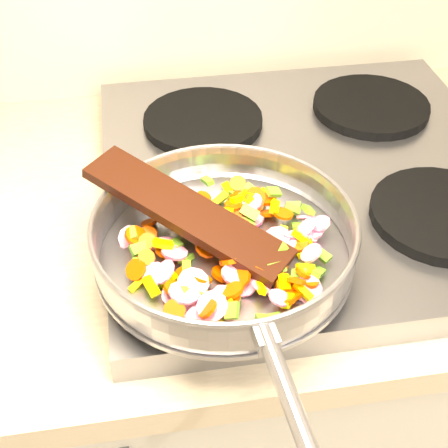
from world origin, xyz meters
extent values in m
cube|color=#939399|center=(-0.70, 1.67, 0.92)|extent=(0.60, 0.60, 0.04)
cylinder|color=black|center=(-0.84, 1.52, 0.95)|extent=(0.19, 0.19, 0.02)
cylinder|color=black|center=(-0.56, 1.52, 0.95)|extent=(0.19, 0.19, 0.02)
cylinder|color=black|center=(-0.84, 1.81, 0.95)|extent=(0.19, 0.19, 0.02)
cylinder|color=black|center=(-0.56, 1.81, 0.95)|extent=(0.19, 0.19, 0.02)
cylinder|color=#9E9EA5|center=(-0.86, 1.49, 0.96)|extent=(0.31, 0.31, 0.01)
torus|color=#9E9EA5|center=(-0.86, 1.49, 0.99)|extent=(0.35, 0.35, 0.05)
torus|color=#9E9EA5|center=(-0.86, 1.49, 1.01)|extent=(0.31, 0.31, 0.01)
cylinder|color=#9E9EA5|center=(-0.84, 1.24, 1.00)|extent=(0.03, 0.19, 0.02)
cube|color=#9E9EA5|center=(-0.84, 1.32, 1.00)|extent=(0.02, 0.03, 0.02)
cylinder|color=#CF3E00|center=(-0.94, 1.55, 0.97)|extent=(0.02, 0.02, 0.01)
cylinder|color=#CC135F|center=(-0.91, 1.41, 0.98)|extent=(0.05, 0.05, 0.02)
cylinder|color=#CC135F|center=(-0.91, 1.56, 0.97)|extent=(0.03, 0.04, 0.02)
cube|color=#5D9921|center=(-0.87, 1.38, 0.98)|extent=(0.02, 0.02, 0.02)
cube|color=#5D9921|center=(-0.75, 1.52, 0.99)|extent=(0.01, 0.02, 0.01)
cube|color=#5D9921|center=(-0.82, 1.59, 0.97)|extent=(0.02, 0.02, 0.01)
cube|color=#FFEE00|center=(-0.87, 1.50, 0.97)|extent=(0.02, 0.01, 0.02)
cylinder|color=#CF3E00|center=(-0.88, 1.53, 0.98)|extent=(0.03, 0.03, 0.02)
cylinder|color=#CC135F|center=(-0.83, 1.41, 0.98)|extent=(0.03, 0.04, 0.02)
cube|color=#FFEE00|center=(-0.90, 1.58, 0.98)|extent=(0.02, 0.01, 0.01)
cube|color=#5D9921|center=(-0.81, 1.58, 0.98)|extent=(0.02, 0.02, 0.02)
cylinder|color=#CF3E00|center=(-0.87, 1.57, 0.98)|extent=(0.03, 0.03, 0.02)
cylinder|color=#CF3E00|center=(-0.83, 1.55, 0.98)|extent=(0.03, 0.03, 0.01)
cube|color=#FFEE00|center=(-0.95, 1.43, 0.98)|extent=(0.02, 0.03, 0.02)
cylinder|color=#CF3E00|center=(-0.77, 1.47, 0.98)|extent=(0.03, 0.04, 0.02)
cylinder|color=#CF3E00|center=(-0.93, 1.39, 0.98)|extent=(0.03, 0.03, 0.02)
cube|color=#FFEE00|center=(-0.85, 1.53, 0.99)|extent=(0.02, 0.02, 0.01)
cube|color=#FFEE00|center=(-0.83, 1.60, 0.97)|extent=(0.02, 0.02, 0.01)
cube|color=#5D9921|center=(-0.88, 1.40, 0.97)|extent=(0.02, 0.02, 0.01)
cylinder|color=#CF3E00|center=(-0.96, 1.50, 0.97)|extent=(0.03, 0.04, 0.02)
cylinder|color=#CF3E00|center=(-0.87, 1.40, 0.98)|extent=(0.03, 0.03, 0.01)
cylinder|color=#CF3E00|center=(-0.81, 1.39, 0.98)|extent=(0.03, 0.03, 0.02)
cube|color=#5D9921|center=(-0.81, 1.43, 0.98)|extent=(0.02, 0.02, 0.02)
cylinder|color=#CC135F|center=(-0.78, 1.40, 0.97)|extent=(0.04, 0.04, 0.03)
cube|color=#FFEE00|center=(-0.96, 1.45, 0.97)|extent=(0.02, 0.02, 0.02)
cylinder|color=#CC135F|center=(-0.88, 1.51, 0.98)|extent=(0.04, 0.04, 0.01)
cube|color=#FFEE00|center=(-0.79, 1.40, 0.98)|extent=(0.02, 0.03, 0.02)
cylinder|color=#CC135F|center=(-0.89, 1.38, 0.98)|extent=(0.05, 0.04, 0.02)
cylinder|color=#CC135F|center=(-0.82, 1.53, 0.97)|extent=(0.04, 0.04, 0.01)
cylinder|color=#CC135F|center=(-0.76, 1.44, 0.99)|extent=(0.03, 0.04, 0.02)
cylinder|color=#CF3E00|center=(-0.81, 1.56, 0.98)|extent=(0.04, 0.03, 0.03)
cube|color=#5D9921|center=(-0.80, 1.47, 0.98)|extent=(0.02, 0.01, 0.01)
cube|color=#FFEE00|center=(-0.92, 1.49, 0.98)|extent=(0.01, 0.03, 0.02)
cube|color=#FFEE00|center=(-0.80, 1.41, 0.98)|extent=(0.01, 0.02, 0.02)
cube|color=#5D9921|center=(-0.82, 1.52, 0.98)|extent=(0.01, 0.02, 0.01)
cylinder|color=#CC135F|center=(-0.85, 1.43, 0.97)|extent=(0.04, 0.04, 0.01)
cube|color=#5D9921|center=(-0.89, 1.53, 0.99)|extent=(0.02, 0.02, 0.01)
cube|color=#FFEE00|center=(-0.90, 1.59, 0.97)|extent=(0.02, 0.02, 0.01)
cylinder|color=#CC135F|center=(-0.91, 1.40, 0.97)|extent=(0.03, 0.03, 0.02)
cylinder|color=#CF3E00|center=(-0.78, 1.42, 0.98)|extent=(0.02, 0.03, 0.02)
cube|color=#FFEE00|center=(-0.85, 1.56, 0.98)|extent=(0.02, 0.02, 0.02)
cylinder|color=#CC135F|center=(-0.93, 1.44, 0.98)|extent=(0.03, 0.04, 0.03)
cylinder|color=#CC135F|center=(-0.78, 1.49, 0.98)|extent=(0.03, 0.03, 0.02)
cube|color=#5D9921|center=(-0.78, 1.56, 0.99)|extent=(0.02, 0.02, 0.02)
cylinder|color=#CC135F|center=(-0.76, 1.49, 0.98)|extent=(0.03, 0.04, 0.03)
cube|color=#5D9921|center=(-0.95, 1.44, 0.97)|extent=(0.02, 0.01, 0.01)
cylinder|color=#CF3E00|center=(-0.79, 1.54, 0.97)|extent=(0.03, 0.03, 0.02)
cylinder|color=#CC135F|center=(-0.88, 1.37, 0.96)|extent=(0.04, 0.04, 0.02)
cylinder|color=#CF3E00|center=(-0.96, 1.46, 0.97)|extent=(0.04, 0.03, 0.02)
cylinder|color=#CF3E00|center=(-0.80, 1.44, 0.98)|extent=(0.03, 0.03, 0.02)
cylinder|color=#CC135F|center=(-0.89, 1.52, 0.98)|extent=(0.04, 0.04, 0.02)
cube|color=#5D9921|center=(-0.90, 1.52, 0.97)|extent=(0.02, 0.01, 0.01)
cylinder|color=#CF3E00|center=(-0.95, 1.47, 0.99)|extent=(0.03, 0.02, 0.02)
cube|color=#5D9921|center=(-0.80, 1.46, 0.99)|extent=(0.02, 0.02, 0.02)
cube|color=#FFEE00|center=(-0.85, 1.51, 0.97)|extent=(0.03, 0.01, 0.01)
cylinder|color=#CF3E00|center=(-0.95, 1.52, 0.98)|extent=(0.03, 0.03, 0.01)
cube|color=#5D9921|center=(-0.84, 1.50, 0.98)|extent=(0.02, 0.03, 0.01)
cylinder|color=#CC135F|center=(-0.88, 1.55, 0.98)|extent=(0.03, 0.03, 0.02)
cylinder|color=#CC135F|center=(-0.75, 1.49, 0.98)|extent=(0.03, 0.04, 0.03)
cube|color=#5D9921|center=(-0.83, 1.45, 0.98)|extent=(0.02, 0.02, 0.01)
cylinder|color=#CC135F|center=(-0.74, 1.50, 0.98)|extent=(0.04, 0.04, 0.02)
cylinder|color=#CF3E00|center=(-0.87, 1.55, 0.97)|extent=(0.03, 0.03, 0.02)
cylinder|color=#CC135F|center=(-0.77, 1.48, 0.98)|extent=(0.04, 0.04, 0.02)
cylinder|color=#CF3E00|center=(-0.78, 1.52, 0.98)|extent=(0.03, 0.03, 0.01)
cylinder|color=#CC135F|center=(-0.90, 1.38, 0.97)|extent=(0.05, 0.05, 0.03)
cylinder|color=#CF3E00|center=(-0.82, 1.44, 0.98)|extent=(0.03, 0.03, 0.02)
cube|color=#5D9921|center=(-0.90, 1.48, 0.97)|extent=(0.02, 0.02, 0.02)
cube|color=#5D9921|center=(-0.82, 1.53, 0.99)|extent=(0.03, 0.02, 0.02)
cylinder|color=#CF3E00|center=(-0.76, 1.47, 0.98)|extent=(0.02, 0.02, 0.01)
cylinder|color=#CF3E00|center=(-0.87, 1.54, 0.98)|extent=(0.02, 0.02, 0.02)
cylinder|color=#CC135F|center=(-0.81, 1.55, 0.98)|extent=(0.03, 0.03, 0.02)
cylinder|color=#CF3E00|center=(-0.80, 1.40, 0.97)|extent=(0.03, 0.03, 0.02)
cylinder|color=#CC135F|center=(-0.93, 1.50, 0.98)|extent=(0.03, 0.03, 0.01)
cube|color=#5D9921|center=(-0.92, 1.41, 0.98)|extent=(0.02, 0.02, 0.02)
cube|color=#5D9921|center=(-0.96, 1.51, 0.98)|extent=(0.01, 0.02, 0.01)
cylinder|color=#CF3E00|center=(-0.88, 1.48, 0.98)|extent=(0.03, 0.03, 0.02)
cube|color=#5D9921|center=(-0.75, 1.45, 0.97)|extent=(0.02, 0.03, 0.01)
cylinder|color=#CF3E00|center=(-0.81, 1.55, 0.98)|extent=(0.03, 0.03, 0.03)
cube|color=#5D9921|center=(-0.78, 1.49, 0.97)|extent=(0.02, 0.02, 0.01)
cylinder|color=#CF3E00|center=(-0.89, 1.38, 0.99)|extent=(0.02, 0.03, 0.03)
cube|color=#FFEE00|center=(-0.89, 1.58, 0.97)|extent=(0.02, 0.03, 0.01)
cylinder|color=#CC135F|center=(-0.87, 1.40, 0.98)|extent=(0.04, 0.04, 0.03)
cube|color=#5D9921|center=(-0.76, 1.42, 0.97)|extent=(0.02, 0.02, 0.02)
cylinder|color=#CF3E00|center=(-0.91, 1.45, 0.97)|extent=(0.04, 0.04, 0.02)
cube|color=#5D9921|center=(-0.86, 1.60, 0.98)|extent=(0.02, 0.03, 0.01)
cube|color=#5D9921|center=(-0.78, 1.42, 0.98)|extent=(0.02, 0.02, 0.01)
cylinder|color=#CF3E00|center=(-0.77, 1.41, 0.97)|extent=(0.03, 0.03, 0.01)
cylinder|color=#CC135F|center=(-0.81, 1.39, 0.98)|extent=(0.03, 0.03, 0.01)
cube|color=#FFEE00|center=(-0.89, 1.55, 0.98)|extent=(0.02, 0.03, 0.01)
cylinder|color=#CF3E00|center=(-0.91, 1.59, 0.98)|extent=(0.04, 0.03, 0.02)
cylinder|color=#CC135F|center=(-0.92, 1.48, 0.98)|extent=(0.04, 0.04, 0.02)
cube|color=#FFEE00|center=(-0.81, 1.56, 0.98)|extent=(0.03, 0.01, 0.02)
cube|color=#5D9921|center=(-0.96, 1.49, 0.98)|extent=(0.03, 0.02, 0.01)
cube|color=#FFEE00|center=(-0.82, 1.48, 0.98)|extent=(0.02, 0.02, 0.01)
cube|color=#FFEE00|center=(-0.79, 1.50, 0.97)|extent=(0.02, 0.03, 0.02)
cube|color=#5D9921|center=(-0.94, 1.45, 0.97)|extent=(0.03, 0.02, 0.01)
cylinder|color=#CF3E00|center=(-0.88, 1.50, 0.97)|extent=(0.03, 0.03, 0.01)
cube|color=#5D9921|center=(-0.92, 1.49, 0.98)|extent=(0.02, 0.02, 0.01)
cube|color=#FFEE00|center=(-0.81, 1.46, 0.97)|extent=(0.03, 0.02, 0.01)
cube|color=#FFEE00|center=(-0.79, 1.53, 0.99)|extent=(0.02, 0.02, 0.01)
cube|color=#FFEE00|center=(-0.93, 1.49, 0.99)|extent=(0.03, 0.01, 0.02)
cylinder|color=#CC135F|center=(-0.75, 1.52, 0.97)|extent=(0.03, 0.03, 0.03)
cube|color=#FFEE00|center=(-0.83, 1.40, 0.98)|extent=(0.01, 0.02, 0.02)
cube|color=#5D9921|center=(-0.81, 1.47, 0.98)|extent=(0.02, 0.03, 0.02)
cylinder|color=#CF3E00|center=(-0.91, 1.44, 0.96)|extent=(0.03, 0.03, 0.01)
cylinder|color=#CC135F|center=(-0.75, 1.49, 0.98)|extent=(0.03, 0.03, 0.01)
cube|color=#FFEE00|center=(-0.82, 1.56, 0.98)|extent=(0.02, 0.02, 0.01)
cylinder|color=#CC135F|center=(-0.81, 1.47, 0.98)|extent=(0.03, 0.04, 0.02)
cylinder|color=#CC135F|center=(-0.84, 1.47, 0.97)|extent=(0.04, 0.05, 0.03)
cylinder|color=#CC135F|center=(-0.80, 1.48, 0.98)|extent=(0.04, 0.04, 0.02)
cylinder|color=#CF3E00|center=(-0.84, 1.45, 0.98)|extent=(0.02, 0.02, 0.02)
cube|color=#5D9921|center=(-0.96, 1.48, 0.97)|extent=(0.03, 0.02, 0.02)
cylinder|color=#CF3E00|center=(-0.93, 1.42, 0.98)|extent=(0.02, 0.02, 0.01)
cube|color=#5D9921|center=(-0.85, 1.58, 0.97)|extent=(0.02, 0.02, 0.01)
cylinder|color=#CF3E00|center=(-0.85, 1.49, 0.98)|extent=(0.03, 0.03, 0.02)
cube|color=#5D9921|center=(-0.81, 1.44, 0.97)|extent=(0.02, 0.02, 0.02)
cube|color=#5D9921|center=(-0.83, 1.37, 0.97)|extent=(0.02, 0.01, 0.01)
cube|color=#FFEE00|center=(-0.76, 1.47, 0.97)|extent=(0.02, 0.03, 0.01)
cube|color=#5D9921|center=(-0.78, 1.42, 0.97)|extent=(0.03, 0.02, 0.02)
cylinder|color=#CF3E00|center=(-0.86, 1.45, 0.98)|extent=(0.03, 0.03, 0.02)
cylinder|color=#CF3E00|center=(-0.83, 1.58, 0.97)|extent=(0.03, 0.04, 0.03)
cube|color=#FFEE00|center=(-0.81, 1.38, 0.98)|extent=(0.02, 0.02, 0.01)
cylinder|color=#CC135F|center=(-0.82, 1.53, 0.97)|extent=(0.04, 0.04, 0.02)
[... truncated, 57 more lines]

